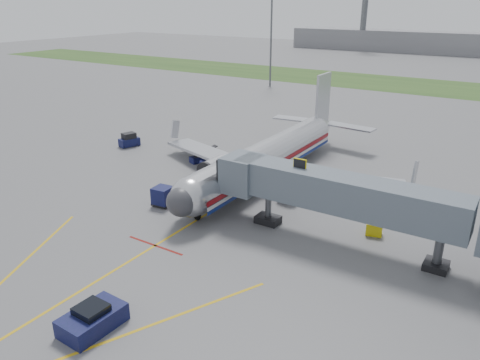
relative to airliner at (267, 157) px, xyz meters
The scene contains 16 objects.
ground 15.48m from the airliner, 90.01° to the right, with size 400.00×400.00×0.00m, color #565659.
grass_strip 74.80m from the airliner, 90.00° to the left, with size 300.00×25.00×0.01m, color #2D4C1E.
apron_markings 22.80m from the airliner, 90.01° to the right, with size 21.52×50.00×0.01m.
airliner is the anchor object (origin of this frame).
jet_bridge 16.54m from the airliner, 38.56° to the right, with size 25.30×4.00×6.90m.
light_mast_left 62.96m from the airliner, 118.72° to the left, with size 2.00×0.44×20.40m.
distant_terminal 155.08m from the airliner, 93.70° to the left, with size 120.00×14.00×8.00m, color slate.
control_tower 155.70m from the airliner, 104.96° to the left, with size 4.00×4.00×30.00m.
pushback_tug 29.79m from the airliner, 82.27° to the right, with size 2.59×4.10×1.67m.
baggage_tug 22.91m from the airliner, behind, with size 2.22×3.09×1.95m.
baggage_cart_a 7.65m from the airliner, 163.83° to the right, with size 1.38×1.38×1.47m.
baggage_cart_b 13.56m from the airliner, 111.97° to the right, with size 1.97×1.97×1.95m.
baggage_cart_c 3.98m from the airliner, 151.97° to the left, with size 1.78×1.78×1.70m.
belt_loader 10.26m from the airliner, behind, with size 2.44×3.86×1.84m.
ground_power_cart 16.92m from the airliner, 25.58° to the right, with size 1.58×1.25×1.12m.
ramp_worker 8.30m from the airliner, 121.79° to the right, with size 0.69×0.46×1.90m, color #9BCB17.
Camera 1 is at (25.09, -29.80, 19.66)m, focal length 35.00 mm.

